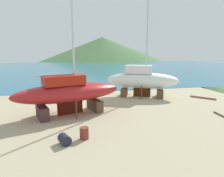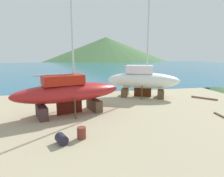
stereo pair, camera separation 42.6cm
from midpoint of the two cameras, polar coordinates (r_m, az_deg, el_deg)
ground_plane at (r=18.08m, az=-9.56°, el=-7.42°), size 39.48×39.48×0.00m
sea_water at (r=70.11m, az=-11.12°, el=5.74°), size 154.38×85.63×0.01m
headland_hill at (r=144.95m, az=-1.64°, el=8.26°), size 164.81×164.81×32.09m
sailboat_small_center at (r=24.82m, az=9.29°, el=2.50°), size 9.25×6.18×14.67m
sailboat_large_starboard at (r=17.93m, az=-11.74°, el=-0.91°), size 10.09×5.65×15.67m
worker at (r=30.67m, az=8.12°, el=1.69°), size 0.29×0.46×1.71m
barrel_rust_far at (r=12.72m, az=-13.34°, el=-13.95°), size 0.87×0.97×0.62m
barrel_tipped_right at (r=13.16m, az=-7.81°, el=-12.55°), size 0.81×0.81×0.76m
timber_long_aft at (r=26.14m, az=25.42°, el=-2.51°), size 1.98×2.35×0.20m
timber_plank_far at (r=19.55m, az=30.13°, el=-7.18°), size 0.46×2.70×0.11m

